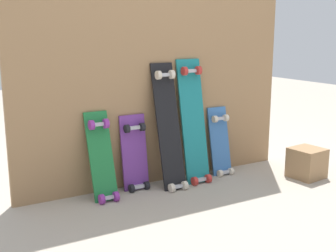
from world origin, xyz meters
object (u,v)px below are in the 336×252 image
object	(u,v)px
skateboard_teal	(194,126)
skateboard_purple	(135,157)
skateboard_blue	(220,145)
skateboard_green	(102,161)
skateboard_black	(169,131)
wooden_crate	(307,163)

from	to	relation	value
skateboard_teal	skateboard_purple	bearing A→B (deg)	173.80
skateboard_blue	skateboard_green	bearing A→B (deg)	-177.83
skateboard_green	skateboard_purple	bearing A→B (deg)	12.10
skateboard_black	wooden_crate	distance (m)	1.10
skateboard_purple	skateboard_black	bearing A→B (deg)	-16.75
skateboard_purple	skateboard_teal	world-z (taller)	skateboard_teal
skateboard_purple	skateboard_blue	distance (m)	0.73
skateboard_blue	skateboard_black	bearing A→B (deg)	-173.93
skateboard_purple	wooden_crate	world-z (taller)	skateboard_purple
skateboard_black	wooden_crate	world-z (taller)	skateboard_black
skateboard_purple	wooden_crate	size ratio (longest dim) A/B	2.61
skateboard_black	skateboard_green	bearing A→B (deg)	178.37
skateboard_blue	wooden_crate	world-z (taller)	skateboard_blue
skateboard_green	wooden_crate	xyz separation A→B (m)	(1.51, -0.37, -0.14)
skateboard_black	wooden_crate	bearing A→B (deg)	-19.70
skateboard_green	skateboard_blue	distance (m)	0.99
skateboard_green	skateboard_blue	bearing A→B (deg)	2.17
skateboard_green	skateboard_teal	bearing A→B (deg)	0.57
skateboard_green	skateboard_blue	xyz separation A→B (m)	(0.99, 0.04, -0.03)
skateboard_teal	skateboard_black	bearing A→B (deg)	-174.42
skateboard_black	wooden_crate	size ratio (longest dim) A/B	4.16
skateboard_green	skateboard_blue	size ratio (longest dim) A/B	1.09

